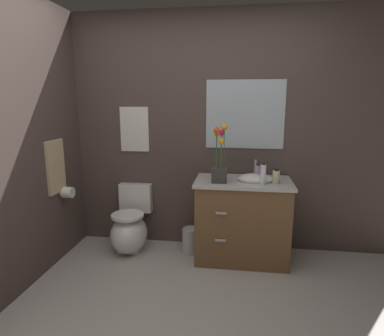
# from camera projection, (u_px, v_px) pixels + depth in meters

# --- Properties ---
(wall_back) EXTENTS (4.17, 0.05, 2.50)m
(wall_back) POSITION_uv_depth(u_px,v_px,m) (217.00, 133.00, 3.46)
(wall_back) COLOR #4C3D38
(wall_back) RESTS_ON ground_plane
(wall_left) EXTENTS (0.05, 4.39, 2.50)m
(wall_left) POSITION_uv_depth(u_px,v_px,m) (11.00, 145.00, 2.59)
(wall_left) COLOR #4C3D38
(wall_left) RESTS_ON ground_plane
(toilet) EXTENTS (0.38, 0.59, 0.69)m
(toilet) POSITION_uv_depth(u_px,v_px,m) (130.00, 228.00, 3.50)
(toilet) COLOR white
(toilet) RESTS_ON ground_plane
(vanity_cabinet) EXTENTS (0.94, 0.56, 1.00)m
(vanity_cabinet) POSITION_uv_depth(u_px,v_px,m) (242.00, 219.00, 3.28)
(vanity_cabinet) COLOR brown
(vanity_cabinet) RESTS_ON ground_plane
(flower_vase) EXTENTS (0.14, 0.14, 0.55)m
(flower_vase) POSITION_uv_depth(u_px,v_px,m) (220.00, 165.00, 3.10)
(flower_vase) COLOR #38332D
(flower_vase) RESTS_ON vanity_cabinet
(soap_bottle) EXTENTS (0.05, 0.05, 0.18)m
(soap_bottle) POSITION_uv_depth(u_px,v_px,m) (258.00, 173.00, 3.16)
(soap_bottle) COLOR #B28CBF
(soap_bottle) RESTS_ON vanity_cabinet
(lotion_bottle) EXTENTS (0.07, 0.07, 0.15)m
(lotion_bottle) POSITION_uv_depth(u_px,v_px,m) (276.00, 177.00, 3.06)
(lotion_bottle) COLOR beige
(lotion_bottle) RESTS_ON vanity_cabinet
(hand_wash_bottle) EXTENTS (0.05, 0.05, 0.21)m
(hand_wash_bottle) POSITION_uv_depth(u_px,v_px,m) (263.00, 174.00, 3.02)
(hand_wash_bottle) COLOR white
(hand_wash_bottle) RESTS_ON vanity_cabinet
(trash_bin) EXTENTS (0.18, 0.18, 0.27)m
(trash_bin) POSITION_uv_depth(u_px,v_px,m) (191.00, 240.00, 3.47)
(trash_bin) COLOR #B7B7BC
(trash_bin) RESTS_ON ground_plane
(wall_poster) EXTENTS (0.32, 0.01, 0.48)m
(wall_poster) POSITION_uv_depth(u_px,v_px,m) (134.00, 129.00, 3.55)
(wall_poster) COLOR silver
(wall_mirror) EXTENTS (0.80, 0.01, 0.70)m
(wall_mirror) POSITION_uv_depth(u_px,v_px,m) (245.00, 115.00, 3.35)
(wall_mirror) COLOR #B2BCC6
(hanging_towel) EXTENTS (0.03, 0.28, 0.52)m
(hanging_towel) POSITION_uv_depth(u_px,v_px,m) (56.00, 167.00, 3.17)
(hanging_towel) COLOR tan
(toilet_paper_roll) EXTENTS (0.11, 0.11, 0.11)m
(toilet_paper_roll) POSITION_uv_depth(u_px,v_px,m) (68.00, 192.00, 3.30)
(toilet_paper_roll) COLOR white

